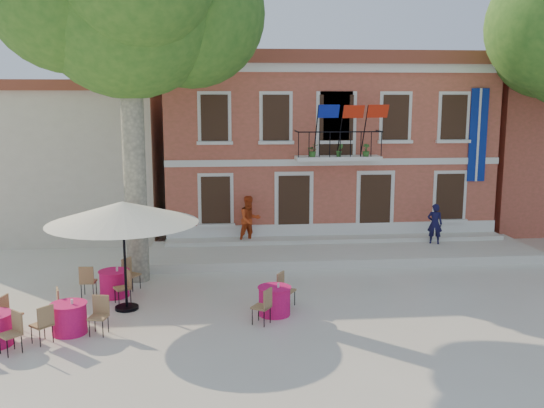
{
  "coord_description": "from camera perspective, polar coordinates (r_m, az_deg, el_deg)",
  "views": [
    {
      "loc": [
        -2.58,
        -16.84,
        5.71
      ],
      "look_at": [
        -0.68,
        3.5,
        2.14
      ],
      "focal_mm": 40.0,
      "sensor_mm": 36.0,
      "label": 1
    }
  ],
  "objects": [
    {
      "name": "cafe_table_1",
      "position": [
        16.33,
        0.23,
        -8.98
      ],
      "size": [
        1.38,
        1.85,
        0.95
      ],
      "color": "#F21663",
      "rests_on": "ground"
    },
    {
      "name": "cafe_table_3",
      "position": [
        18.38,
        -14.61,
        -7.12
      ],
      "size": [
        1.68,
        1.87,
        0.95
      ],
      "color": "#F21663",
      "rests_on": "ground"
    },
    {
      "name": "patio_umbrella",
      "position": [
        16.66,
        -13.87,
        -0.79
      ],
      "size": [
        4.04,
        4.04,
        3.0
      ],
      "color": "black",
      "rests_on": "ground"
    },
    {
      "name": "terrace",
      "position": [
        22.43,
        6.64,
        -4.52
      ],
      "size": [
        14.0,
        3.4,
        0.3
      ],
      "primitive_type": "cube",
      "color": "silver",
      "rests_on": "ground"
    },
    {
      "name": "pedestrian_navy",
      "position": [
        23.6,
        15.07,
        -1.8
      ],
      "size": [
        0.65,
        0.54,
        1.53
      ],
      "primitive_type": "imported",
      "rotation": [
        0.0,
        0.0,
        2.77
      ],
      "color": "#100F33",
      "rests_on": "terrace"
    },
    {
      "name": "neighbor_west",
      "position": [
        28.79,
        -19.28,
        4.38
      ],
      "size": [
        9.4,
        9.4,
        6.4
      ],
      "color": "beige",
      "rests_on": "ground"
    },
    {
      "name": "plane_tree_west",
      "position": [
        19.29,
        -13.41,
        18.07
      ],
      "size": [
        5.89,
        5.89,
        11.56
      ],
      "color": "#A59E84",
      "rests_on": "ground"
    },
    {
      "name": "main_building",
      "position": [
        27.28,
        4.36,
        5.82
      ],
      "size": [
        13.5,
        9.59,
        7.5
      ],
      "color": "#CB5B49",
      "rests_on": "ground"
    },
    {
      "name": "pedestrian_orange",
      "position": [
        22.77,
        -2.12,
        -1.5
      ],
      "size": [
        1.08,
        0.97,
        1.82
      ],
      "primitive_type": "imported",
      "rotation": [
        0.0,
        0.0,
        0.39
      ],
      "color": "#C13E16",
      "rests_on": "terrace"
    },
    {
      "name": "ground",
      "position": [
        17.97,
        3.24,
        -8.64
      ],
      "size": [
        90.0,
        90.0,
        0.0
      ],
      "primitive_type": "plane",
      "color": "beige",
      "rests_on": "ground"
    },
    {
      "name": "cafe_table_0",
      "position": [
        15.9,
        -18.56,
        -10.03
      ],
      "size": [
        1.78,
        1.83,
        0.95
      ],
      "color": "#F21663",
      "rests_on": "ground"
    }
  ]
}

